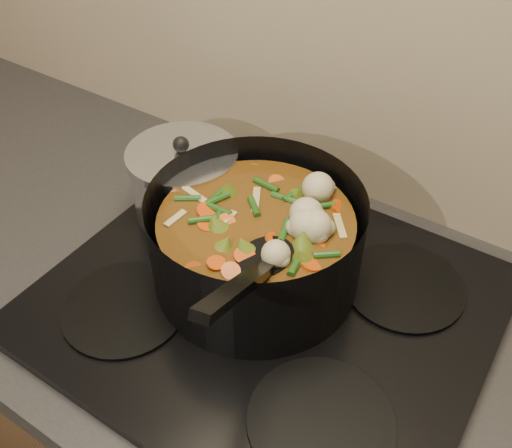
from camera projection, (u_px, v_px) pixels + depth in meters
The scene contains 3 objects.
stovetop at pixel (267, 302), 0.84m from camera, with size 0.62×0.54×0.03m.
stockpot at pixel (256, 243), 0.82m from camera, with size 0.31×0.40×0.23m.
saucepan at pixel (185, 181), 0.94m from camera, with size 0.18×0.18×0.15m.
Camera 1 is at (0.29, 1.46, 1.57)m, focal length 40.00 mm.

